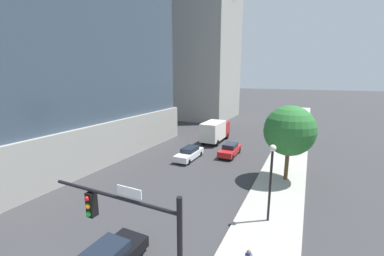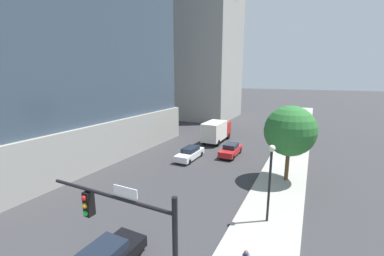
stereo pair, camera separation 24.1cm
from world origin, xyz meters
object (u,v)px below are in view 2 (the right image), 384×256
construction_building (202,34)px  street_tree (290,131)px  car_red (231,150)px  box_truck (216,130)px  traffic_light_pole (130,230)px  street_lamp (270,172)px  car_white (190,153)px

construction_building → street_tree: bearing=-53.7°
street_tree → car_red: (-7.02, 4.93, -4.09)m
construction_building → box_truck: (11.76, -20.78, -17.55)m
traffic_light_pole → car_red: (-2.95, 22.00, -3.31)m
street_lamp → box_truck: street_lamp is taller
construction_building → street_tree: construction_building is taller
street_lamp → car_red: (-6.60, 12.70, -2.91)m
traffic_light_pole → street_tree: street_tree is taller
car_red → street_tree: bearing=-35.1°
construction_building → car_white: bearing=-68.3°
traffic_light_pole → street_tree: size_ratio=0.86×
construction_building → street_tree: (22.75, -30.99, -14.49)m
street_lamp → car_white: bearing=138.7°
traffic_light_pole → box_truck: (-6.92, 27.27, -2.28)m
traffic_light_pole → street_tree: 17.56m
traffic_light_pole → car_red: 22.44m
construction_building → car_white: (11.76, -29.48, -18.63)m
street_lamp → car_red: 14.61m
street_tree → car_white: bearing=172.2°
construction_building → box_truck: 29.63m
car_white → box_truck: (0.00, 8.69, 1.08)m
traffic_light_pole → construction_building: bearing=111.2°
traffic_light_pole → street_tree: (4.07, 17.07, 0.78)m
traffic_light_pole → car_white: (-6.92, 18.58, -3.36)m
car_red → car_white: bearing=-139.2°
box_truck → car_red: bearing=-53.0°
construction_building → car_red: 35.66m
street_tree → car_white: size_ratio=1.47×
street_lamp → street_tree: bearing=86.9°
street_tree → car_red: 9.50m
street_tree → traffic_light_pole: bearing=-103.4°
street_tree → box_truck: 15.31m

